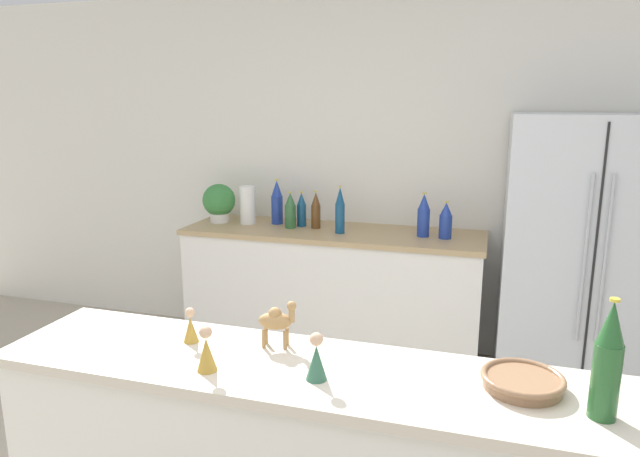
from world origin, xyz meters
The scene contains 18 objects.
wall_back centered at (0.00, 2.73, 1.27)m, with size 8.00×0.06×2.55m.
back_counter centered at (-0.49, 2.40, 0.46)m, with size 2.06×0.63×0.92m.
refrigerator centered at (1.11, 2.35, 0.86)m, with size 0.94×0.69×1.72m.
potted_plant centered at (-1.35, 2.42, 1.07)m, with size 0.24×0.24×0.28m.
paper_towel_roll centered at (-1.13, 2.43, 1.05)m, with size 0.11×0.11×0.27m.
back_bottle_0 centered at (-0.42, 2.33, 1.07)m, with size 0.06×0.06×0.32m.
back_bottle_1 centered at (-0.62, 2.43, 1.04)m, with size 0.06×0.06×0.26m.
back_bottle_2 centered at (-0.93, 2.49, 1.07)m, with size 0.08×0.08×0.32m.
back_bottle_3 centered at (-0.73, 2.46, 1.03)m, with size 0.07×0.07×0.25m.
back_bottle_4 centered at (0.28, 2.38, 1.03)m, with size 0.08×0.08×0.24m.
back_bottle_5 centered at (0.13, 2.40, 1.06)m, with size 0.08×0.08×0.29m.
back_bottle_6 centered at (-0.79, 2.38, 1.04)m, with size 0.08×0.08×0.26m.
wine_bottle centered at (0.87, 0.27, 1.11)m, with size 0.07×0.07×0.34m.
fruit_bowl centered at (0.67, 0.37, 0.98)m, with size 0.25×0.25×0.05m.
camel_figurine centered at (-0.14, 0.44, 1.05)m, with size 0.14×0.08×0.17m.
wise_man_figurine_blue centered at (-0.44, 0.39, 1.00)m, with size 0.05×0.05×0.13m.
wise_man_figurine_crimson centered at (0.07, 0.25, 1.02)m, with size 0.07×0.07×0.15m.
wise_man_figurine_purple centered at (-0.28, 0.21, 1.02)m, with size 0.06×0.06×0.15m.
Camera 1 is at (0.55, -1.29, 1.79)m, focal length 32.00 mm.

